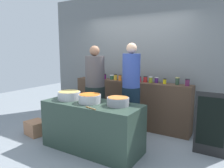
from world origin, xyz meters
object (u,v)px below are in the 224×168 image
(preserve_jar_4, at_px, (104,76))
(preserve_jar_7, at_px, (120,78))
(preserve_jar_5, at_px, (112,77))
(cook_in_cap, at_px, (131,96))
(preserve_jar_9, at_px, (139,79))
(cooking_pot_center, at_px, (90,99))
(bread_crate, at_px, (36,128))
(preserve_jar_15, at_px, (187,82))
(preserve_jar_11, at_px, (151,80))
(cooking_pot_left, at_px, (69,95))
(preserve_jar_1, at_px, (91,75))
(preserve_jar_8, at_px, (134,79))
(preserve_jar_10, at_px, (145,79))
(preserve_jar_14, at_px, (177,81))
(cooking_pot_right, at_px, (118,101))
(preserve_jar_0, at_px, (87,75))
(preserve_jar_6, at_px, (116,77))
(chalkboard_sign, at_px, (211,124))
(wooden_spoon, at_px, (91,108))
(cook_with_tongs, at_px, (95,95))
(preserve_jar_12, at_px, (157,80))
(preserve_jar_2, at_px, (94,76))
(preserve_jar_13, at_px, (165,81))
(preserve_jar_3, at_px, (99,76))

(preserve_jar_4, distance_m, preserve_jar_7, 0.42)
(preserve_jar_5, distance_m, cook_in_cap, 1.14)
(preserve_jar_9, distance_m, cooking_pot_center, 1.41)
(cook_in_cap, height_order, bread_crate, cook_in_cap)
(cook_in_cap, bearing_deg, preserve_jar_15, 37.07)
(preserve_jar_5, height_order, cook_in_cap, cook_in_cap)
(preserve_jar_4, relative_size, preserve_jar_11, 1.02)
(cooking_pot_left, bearing_deg, preserve_jar_15, 39.01)
(preserve_jar_1, bearing_deg, preserve_jar_8, -1.12)
(preserve_jar_10, distance_m, preserve_jar_14, 0.68)
(preserve_jar_4, height_order, preserve_jar_11, preserve_jar_4)
(preserve_jar_7, distance_m, preserve_jar_8, 0.34)
(preserve_jar_15, bearing_deg, cooking_pot_right, -120.62)
(preserve_jar_5, bearing_deg, preserve_jar_4, -158.12)
(preserve_jar_0, xyz_separation_m, cooking_pot_left, (0.71, -1.43, -0.19))
(preserve_jar_10, height_order, cooking_pot_center, preserve_jar_10)
(preserve_jar_5, relative_size, preserve_jar_6, 0.79)
(preserve_jar_11, relative_size, bread_crate, 0.33)
(preserve_jar_14, bearing_deg, preserve_jar_15, -14.40)
(cooking_pot_center, relative_size, chalkboard_sign, 0.36)
(preserve_jar_8, xyz_separation_m, preserve_jar_9, (0.15, -0.05, 0.01))
(wooden_spoon, bearing_deg, preserve_jar_10, 85.32)
(preserve_jar_5, distance_m, cook_with_tongs, 0.88)
(preserve_jar_7, distance_m, cooking_pot_left, 1.42)
(preserve_jar_5, bearing_deg, preserve_jar_6, -23.57)
(cooking_pot_center, bearing_deg, cooking_pot_right, 10.79)
(preserve_jar_5, bearing_deg, cooking_pot_right, -55.22)
(preserve_jar_1, distance_m, cook_with_tongs, 1.12)
(preserve_jar_5, height_order, cook_with_tongs, cook_with_tongs)
(cooking_pot_right, distance_m, cook_with_tongs, 0.99)
(preserve_jar_12, height_order, chalkboard_sign, preserve_jar_12)
(preserve_jar_7, xyz_separation_m, preserve_jar_9, (0.48, -0.02, 0.00))
(cook_with_tongs, bearing_deg, preserve_jar_8, 59.49)
(preserve_jar_12, bearing_deg, cooking_pot_right, -95.36)
(preserve_jar_2, relative_size, preserve_jar_8, 1.19)
(cooking_pot_center, relative_size, bread_crate, 0.98)
(preserve_jar_8, distance_m, preserve_jar_13, 0.68)
(preserve_jar_15, xyz_separation_m, cook_with_tongs, (-1.60, -0.78, -0.28))
(preserve_jar_2, xyz_separation_m, preserve_jar_11, (1.43, 0.06, -0.00))
(preserve_jar_0, height_order, wooden_spoon, preserve_jar_0)
(preserve_jar_15, bearing_deg, cooking_pot_left, -140.99)
(preserve_jar_2, height_order, cook_with_tongs, cook_with_tongs)
(preserve_jar_8, height_order, wooden_spoon, preserve_jar_8)
(cooking_pot_center, bearing_deg, chalkboard_sign, 24.64)
(preserve_jar_15, distance_m, cook_with_tongs, 1.80)
(preserve_jar_15, bearing_deg, preserve_jar_3, -179.58)
(preserve_jar_1, distance_m, preserve_jar_15, 2.31)
(preserve_jar_3, bearing_deg, cooking_pot_right, -45.34)
(wooden_spoon, bearing_deg, preserve_jar_9, 88.67)
(preserve_jar_5, xyz_separation_m, preserve_jar_13, (1.27, -0.01, 0.00))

